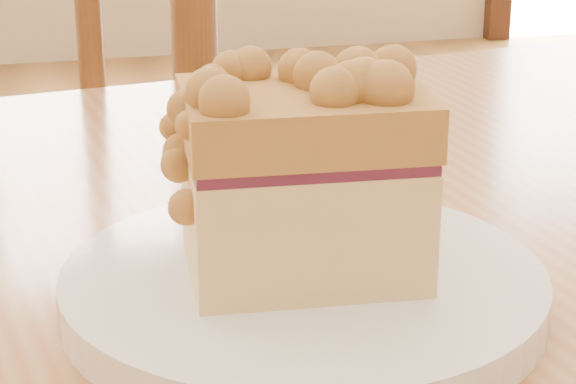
# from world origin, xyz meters

# --- Properties ---
(plate) EXTENTS (0.23, 0.23, 0.02)m
(plate) POSITION_xyz_m (0.03, 0.30, 0.76)
(plate) COLOR white
(plate) RESTS_ON cafe_table_main
(cake_slice) EXTENTS (0.12, 0.09, 0.11)m
(cake_slice) POSITION_xyz_m (0.03, 0.30, 0.82)
(cake_slice) COLOR tan
(cake_slice) RESTS_ON plate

